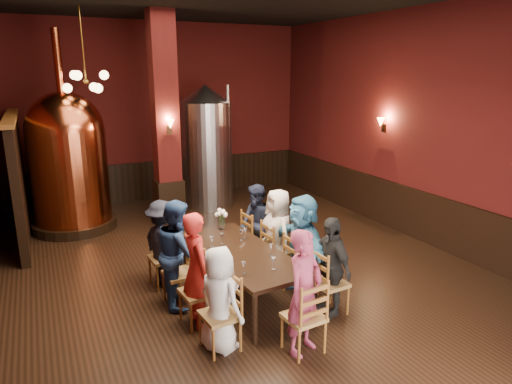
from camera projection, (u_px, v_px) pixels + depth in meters
name	position (u px, v px, depth m)	size (l,w,h in m)	color
room	(229.00, 139.00, 7.34)	(10.00, 10.02, 4.50)	black
wainscot_right	(407.00, 210.00, 9.46)	(0.08, 9.90, 1.00)	black
wainscot_back	(158.00, 180.00, 12.10)	(7.90, 0.08, 1.00)	black
column	(165.00, 122.00, 9.64)	(0.58, 0.58, 4.50)	#450F0E
partition	(19.00, 180.00, 9.04)	(0.22, 3.50, 2.40)	black
pendant_cluster	(86.00, 82.00, 8.88)	(0.90, 0.90, 1.70)	#A57226
sconce_wall	(384.00, 124.00, 9.69)	(0.20, 0.20, 0.36)	black
sconce_column	(169.00, 126.00, 9.40)	(0.20, 0.20, 0.36)	black
dining_table	(242.00, 255.00, 6.70)	(1.19, 2.47, 0.75)	black
chair_0	(220.00, 315.00, 5.51)	(0.46, 0.46, 0.92)	brown
person_0	(219.00, 299.00, 5.46)	(0.65, 0.42, 1.33)	silver
chair_1	(198.00, 292.00, 6.07)	(0.46, 0.46, 0.92)	brown
person_1	(197.00, 269.00, 5.98)	(0.57, 0.38, 1.57)	red
chair_2	(179.00, 274.00, 6.62)	(0.46, 0.46, 0.92)	brown
person_2	(179.00, 253.00, 6.53)	(0.76, 0.38, 1.57)	navy
chair_3	(164.00, 258.00, 7.18)	(0.46, 0.46, 0.92)	brown
person_3	(163.00, 244.00, 7.11)	(0.90, 0.52, 1.39)	black
chair_4	(330.00, 282.00, 6.34)	(0.46, 0.46, 0.92)	brown
person_4	(330.00, 266.00, 6.28)	(0.83, 0.35, 1.42)	black
chair_5	(301.00, 265.00, 6.90)	(0.46, 0.46, 0.92)	brown
person_5	(302.00, 245.00, 6.81)	(1.45, 0.46, 1.57)	teal
chair_6	(278.00, 251.00, 7.45)	(0.46, 0.46, 0.92)	brown
person_6	(278.00, 234.00, 7.37)	(0.73, 0.48, 1.50)	beige
chair_7	(257.00, 238.00, 8.01)	(0.46, 0.46, 0.92)	brown
person_7	(257.00, 225.00, 7.94)	(0.69, 0.34, 1.42)	#1D233A
chair_8	(304.00, 316.00, 5.47)	(0.46, 0.46, 0.92)	brown
person_8	(304.00, 292.00, 5.38)	(0.57, 0.37, 1.56)	#92304E
copper_kettle	(69.00, 160.00, 9.52)	(1.85, 1.85, 4.12)	black
steel_vessel	(207.00, 147.00, 11.18)	(1.33, 1.33, 2.98)	#B2B2B7
rose_vase	(222.00, 216.00, 7.54)	(0.21, 0.21, 0.36)	white
wine_glass_0	(271.00, 250.00, 6.51)	(0.07, 0.07, 0.17)	white
wine_glass_1	(222.00, 239.00, 6.93)	(0.07, 0.07, 0.17)	white
wine_glass_2	(274.00, 263.00, 6.05)	(0.07, 0.07, 0.17)	white
wine_glass_3	(245.00, 233.00, 7.18)	(0.07, 0.07, 0.17)	white
wine_glass_4	(212.00, 242.00, 6.80)	(0.07, 0.07, 0.17)	white
wine_glass_5	(241.00, 235.00, 7.09)	(0.07, 0.07, 0.17)	white
wine_glass_6	(244.00, 268.00, 5.91)	(0.07, 0.07, 0.17)	white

